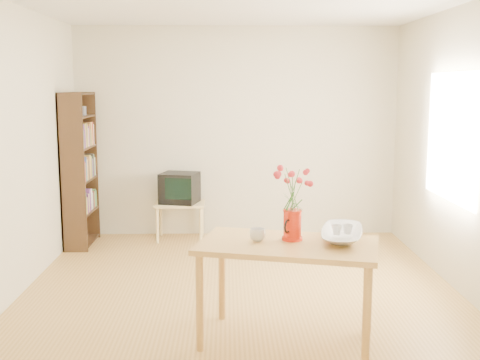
{
  "coord_description": "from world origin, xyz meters",
  "views": [
    {
      "loc": [
        -0.12,
        -5.26,
        1.87
      ],
      "look_at": [
        0.0,
        0.3,
        1.0
      ],
      "focal_mm": 45.0,
      "sensor_mm": 36.0,
      "label": 1
    }
  ],
  "objects_px": {
    "mug": "(258,235)",
    "bowl": "(343,211)",
    "table": "(288,255)",
    "pitcher": "(292,226)",
    "television": "(180,187)"
  },
  "relations": [
    {
      "from": "table",
      "to": "bowl",
      "type": "relative_size",
      "value": 3.18
    },
    {
      "from": "pitcher",
      "to": "bowl",
      "type": "distance_m",
      "value": 0.39
    },
    {
      "from": "bowl",
      "to": "mug",
      "type": "bearing_deg",
      "value": -175.76
    },
    {
      "from": "table",
      "to": "mug",
      "type": "relative_size",
      "value": 11.87
    },
    {
      "from": "bowl",
      "to": "pitcher",
      "type": "bearing_deg",
      "value": -176.8
    },
    {
      "from": "television",
      "to": "bowl",
      "type": "bearing_deg",
      "value": -49.82
    },
    {
      "from": "mug",
      "to": "television",
      "type": "bearing_deg",
      "value": -80.74
    },
    {
      "from": "mug",
      "to": "television",
      "type": "relative_size",
      "value": 0.24
    },
    {
      "from": "table",
      "to": "bowl",
      "type": "bearing_deg",
      "value": 28.25
    },
    {
      "from": "table",
      "to": "mug",
      "type": "height_order",
      "value": "mug"
    },
    {
      "from": "table",
      "to": "pitcher",
      "type": "bearing_deg",
      "value": 79.2
    },
    {
      "from": "mug",
      "to": "bowl",
      "type": "xyz_separation_m",
      "value": [
        0.63,
        0.05,
        0.16
      ]
    },
    {
      "from": "pitcher",
      "to": "bowl",
      "type": "relative_size",
      "value": 0.52
    },
    {
      "from": "pitcher",
      "to": "mug",
      "type": "bearing_deg",
      "value": -143.16
    },
    {
      "from": "pitcher",
      "to": "bowl",
      "type": "bearing_deg",
      "value": 34.28
    }
  ]
}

